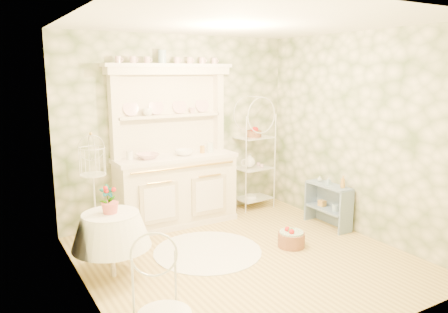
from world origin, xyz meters
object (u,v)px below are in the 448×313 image
kitchen_dresser (175,146)px  bakers_rack (254,153)px  side_shelf (328,207)px  birdcage_stand (94,186)px  round_table (112,249)px  floor_basket (291,237)px

kitchen_dresser → bakers_rack: size_ratio=1.28×
side_shelf → bakers_rack: bearing=113.7°
kitchen_dresser → birdcage_stand: size_ratio=1.50×
side_shelf → birdcage_stand: 3.23m
kitchen_dresser → side_shelf: 2.34m
kitchen_dresser → birdcage_stand: 1.27m
kitchen_dresser → round_table: (-1.29, -1.18, -0.83)m
floor_basket → birdcage_stand: bearing=146.8°
round_table → floor_basket: size_ratio=1.63×
birdcage_stand → floor_basket: size_ratio=3.96×
side_shelf → birdcage_stand: (-3.02, 1.04, 0.48)m
side_shelf → round_table: 3.10m
kitchen_dresser → floor_basket: (0.90, -1.52, -1.02)m
kitchen_dresser → birdcage_stand: (-1.20, -0.15, -0.38)m
bakers_rack → kitchen_dresser: bearing=177.4°
round_table → floor_basket: (2.18, -0.34, -0.19)m
round_table → birdcage_stand: 1.13m
birdcage_stand → floor_basket: bearing=-33.2°
kitchen_dresser → side_shelf: (1.82, -1.19, -0.87)m
round_table → floor_basket: 2.22m
bakers_rack → floor_basket: (-0.51, -1.62, -0.77)m
birdcage_stand → floor_basket: (2.09, -1.37, -0.64)m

